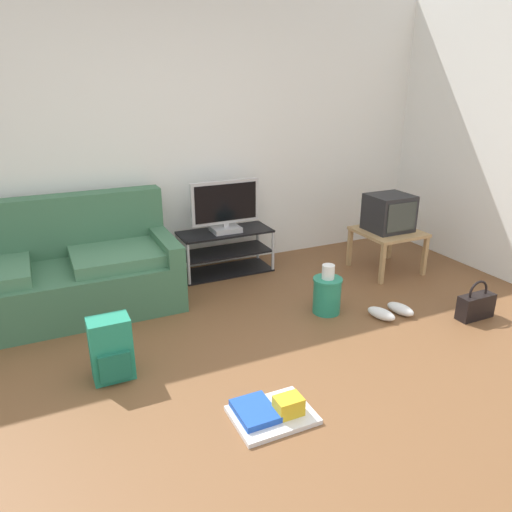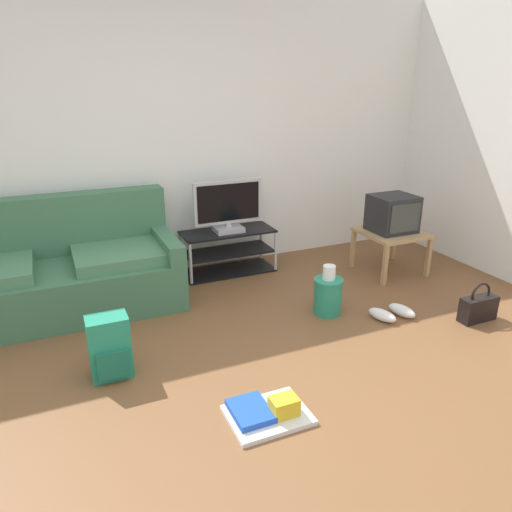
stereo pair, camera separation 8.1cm
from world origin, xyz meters
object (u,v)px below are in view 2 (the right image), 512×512
at_px(handbag, 478,308).
at_px(sneakers_pair, 392,313).
at_px(side_table, 391,237).
at_px(tv_stand, 228,251).
at_px(backpack, 110,347).
at_px(flat_tv, 228,207).
at_px(cleaning_bucket, 328,293).
at_px(crt_tv, 393,214).
at_px(floor_tray, 267,412).
at_px(couch, 55,273).

height_order(handbag, sneakers_pair, handbag).
bearing_deg(side_table, tv_stand, 156.53).
bearing_deg(side_table, backpack, -165.27).
relative_size(side_table, sneakers_pair, 1.56).
xyz_separation_m(flat_tv, sneakers_pair, (0.89, -1.49, -0.65)).
bearing_deg(side_table, cleaning_bucket, -152.84).
distance_m(cleaning_bucket, sneakers_pair, 0.55).
xyz_separation_m(crt_tv, sneakers_pair, (-0.63, -0.87, -0.57)).
bearing_deg(floor_tray, cleaning_bucket, 44.40).
bearing_deg(handbag, crt_tv, 89.18).
bearing_deg(sneakers_pair, floor_tray, -154.13).
height_order(tv_stand, cleaning_bucket, tv_stand).
height_order(sneakers_pair, floor_tray, floor_tray).
bearing_deg(flat_tv, cleaning_bucket, -69.76).
height_order(tv_stand, sneakers_pair, tv_stand).
xyz_separation_m(backpack, cleaning_bucket, (1.81, 0.21, -0.03)).
relative_size(backpack, cleaning_bucket, 1.01).
bearing_deg(cleaning_bucket, floor_tray, -135.60).
relative_size(handbag, cleaning_bucket, 0.78).
relative_size(couch, floor_tray, 4.30).
bearing_deg(sneakers_pair, couch, 152.68).
relative_size(couch, handbag, 6.02).
bearing_deg(crt_tv, handbag, -90.82).
height_order(couch, handbag, couch).
xyz_separation_m(tv_stand, side_table, (1.52, -0.66, 0.15)).
height_order(crt_tv, floor_tray, crt_tv).
bearing_deg(couch, sneakers_pair, -27.32).
bearing_deg(crt_tv, cleaning_bucket, -152.16).
xyz_separation_m(side_table, floor_tray, (-2.12, -1.57, -0.34)).
relative_size(tv_stand, flat_tv, 1.34).
bearing_deg(crt_tv, flat_tv, 157.77).
height_order(tv_stand, handbag, tv_stand).
bearing_deg(floor_tray, flat_tv, 74.77).
relative_size(crt_tv, handbag, 1.23).
bearing_deg(tv_stand, flat_tv, -90.00).
xyz_separation_m(tv_stand, backpack, (-1.37, -1.42, -0.01)).
bearing_deg(backpack, crt_tv, 20.79).
bearing_deg(backpack, couch, 108.28).
distance_m(crt_tv, sneakers_pair, 1.21).
bearing_deg(flat_tv, tv_stand, 90.00).
xyz_separation_m(crt_tv, handbag, (-0.02, -1.18, -0.50)).
xyz_separation_m(side_table, handbag, (-0.02, -1.17, -0.26)).
relative_size(tv_stand, side_table, 1.57).
height_order(couch, cleaning_bucket, couch).
distance_m(couch, cleaning_bucket, 2.31).
bearing_deg(sneakers_pair, side_table, 53.46).
bearing_deg(flat_tv, backpack, -134.45).
xyz_separation_m(crt_tv, backpack, (-2.88, -0.77, -0.40)).
height_order(tv_stand, backpack, tv_stand).
distance_m(flat_tv, side_table, 1.67).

